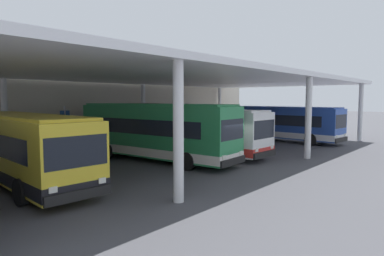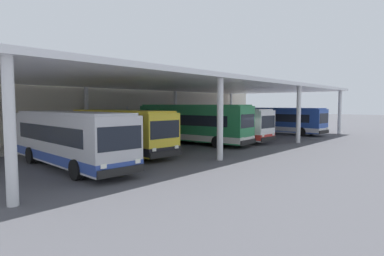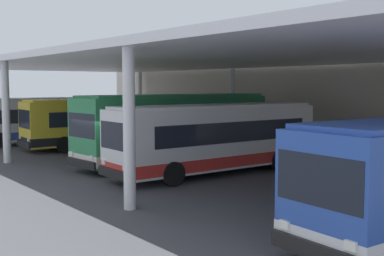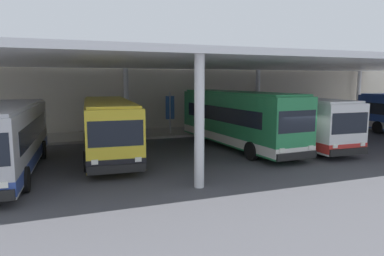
{
  "view_description": "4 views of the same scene",
  "coord_description": "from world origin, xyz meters",
  "views": [
    {
      "loc": [
        -15.28,
        -10.97,
        3.85
      ],
      "look_at": [
        1.03,
        3.0,
        2.02
      ],
      "focal_mm": 31.68,
      "sensor_mm": 36.0,
      "label": 1
    },
    {
      "loc": [
        -22.59,
        -14.51,
        3.58
      ],
      "look_at": [
        -2.72,
        2.91,
        1.62
      ],
      "focal_mm": 29.73,
      "sensor_mm": 36.0,
      "label": 2
    },
    {
      "loc": [
        19.82,
        -10.69,
        4.04
      ],
      "look_at": [
        0.13,
        4.85,
        1.86
      ],
      "focal_mm": 45.97,
      "sensor_mm": 36.0,
      "label": 3
    },
    {
      "loc": [
        -11.25,
        -15.16,
        4.24
      ],
      "look_at": [
        -4.25,
        3.38,
        1.56
      ],
      "focal_mm": 32.75,
      "sensor_mm": 36.0,
      "label": 4
    }
  ],
  "objects": [
    {
      "name": "ground_plane",
      "position": [
        0.0,
        0.0,
        0.0
      ],
      "size": [
        200.0,
        200.0,
        0.0
      ],
      "primitive_type": "plane",
      "color": "#47474C"
    },
    {
      "name": "platform_kerb",
      "position": [
        0.0,
        11.75,
        0.09
      ],
      "size": [
        42.0,
        4.5,
        0.18
      ],
      "primitive_type": "cube",
      "color": "#A39E93",
      "rests_on": "ground"
    },
    {
      "name": "station_building_facade",
      "position": [
        0.0,
        15.0,
        3.51
      ],
      "size": [
        48.0,
        1.6,
        7.02
      ],
      "primitive_type": "cube",
      "color": "beige",
      "rests_on": "ground"
    },
    {
      "name": "canopy_shelter",
      "position": [
        0.0,
        5.5,
        5.31
      ],
      "size": [
        40.0,
        17.0,
        5.55
      ],
      "color": "silver",
      "rests_on": "ground"
    },
    {
      "name": "bus_nearest_bay",
      "position": [
        -13.66,
        2.53,
        1.66
      ],
      "size": [
        3.18,
        10.66,
        3.17
      ],
      "color": "#B7B7BC",
      "rests_on": "ground"
    },
    {
      "name": "bus_second_bay",
      "position": [
        -8.77,
        4.66,
        1.66
      ],
      "size": [
        3.22,
        10.67,
        3.17
      ],
      "color": "yellow",
      "rests_on": "ground"
    },
    {
      "name": "bus_middle_bay",
      "position": [
        -0.74,
        4.55,
        1.84
      ],
      "size": [
        3.23,
        11.47,
        3.57
      ],
      "color": "#28844C",
      "rests_on": "ground"
    },
    {
      "name": "bus_far_bay",
      "position": [
        2.97,
        4.03,
        1.66
      ],
      "size": [
        2.93,
        10.6,
        3.17
      ],
      "color": "white",
      "rests_on": "ground"
    },
    {
      "name": "bench_waiting",
      "position": [
        4.51,
        11.82,
        0.66
      ],
      "size": [
        1.8,
        0.45,
        0.92
      ],
      "color": "#4C515B",
      "rests_on": "platform_kerb"
    },
    {
      "name": "trash_bin",
      "position": [
        1.18,
        11.38,
        0.68
      ],
      "size": [
        0.52,
        0.52,
        0.98
      ],
      "color": "#236638",
      "rests_on": "platform_kerb"
    },
    {
      "name": "banner_sign",
      "position": [
        -3.24,
        10.94,
        1.98
      ],
      "size": [
        0.7,
        0.12,
        3.2
      ],
      "color": "#B2B2B7",
      "rests_on": "platform_kerb"
    }
  ]
}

